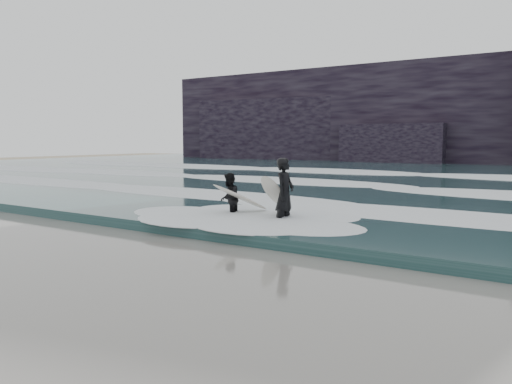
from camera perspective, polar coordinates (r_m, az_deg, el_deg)
ground at (r=10.27m, az=-15.78°, el=-8.37°), size 120.00×120.00×0.00m
sea at (r=36.36m, az=21.20°, el=1.90°), size 90.00×52.00×0.30m
headland at (r=53.09m, az=25.31°, el=8.14°), size 70.00×9.00×10.00m
foam_near at (r=17.36m, az=7.19°, el=-1.01°), size 60.00×3.20×0.20m
foam_mid at (r=23.82m, az=14.62°, el=0.79°), size 60.00×4.00×0.24m
foam_far at (r=32.45m, az=19.73°, el=2.03°), size 60.00×4.80×0.30m
surfer_left at (r=13.98m, az=3.14°, el=-0.16°), size 1.15×1.82×2.01m
surfer_right at (r=14.90m, az=-2.89°, el=-0.70°), size 1.44×1.96×1.52m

